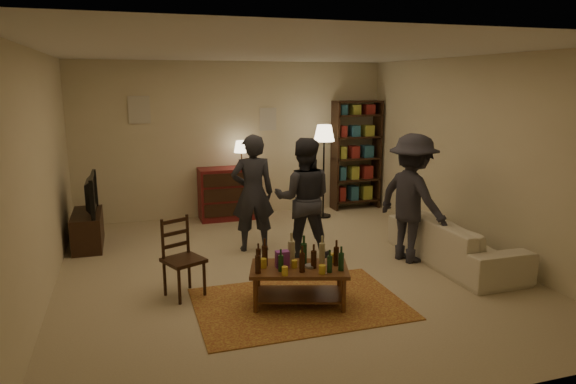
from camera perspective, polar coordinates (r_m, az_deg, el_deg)
name	(u,v)px	position (r m, az deg, el deg)	size (l,w,h in m)	color
floor	(286,270)	(6.61, -0.24, -8.67)	(6.00, 6.00, 0.00)	#C6B793
room_shell	(197,114)	(8.97, -10.04, 8.53)	(6.00, 6.00, 6.00)	beige
rug	(299,304)	(5.67, 1.23, -12.28)	(2.20, 1.50, 0.01)	maroon
coffee_table	(299,270)	(5.52, 1.21, -8.66)	(1.15, 0.84, 0.76)	brown
dining_chair	(181,255)	(5.86, -11.82, -6.83)	(0.52, 0.52, 0.90)	black
tv_stand	(87,221)	(7.97, -21.39, -2.99)	(0.40, 1.00, 1.06)	black
dresser	(229,192)	(8.97, -6.61, -0.01)	(1.00, 0.50, 1.36)	maroon
bookshelf	(356,154)	(9.68, 7.57, 4.22)	(0.90, 0.34, 2.02)	black
floor_lamp	(324,139)	(8.91, 4.03, 5.84)	(0.36, 0.36, 1.63)	black
sofa	(454,241)	(7.12, 17.98, -5.15)	(2.08, 0.81, 0.61)	beige
person_left	(253,193)	(7.18, -3.94, -0.13)	(0.60, 0.40, 1.65)	#23242A
person_right	(303,199)	(6.87, 1.73, -0.74)	(0.80, 0.62, 1.64)	#282930
person_by_sofa	(412,198)	(6.93, 13.62, -0.70)	(1.10, 0.63, 1.70)	#282830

